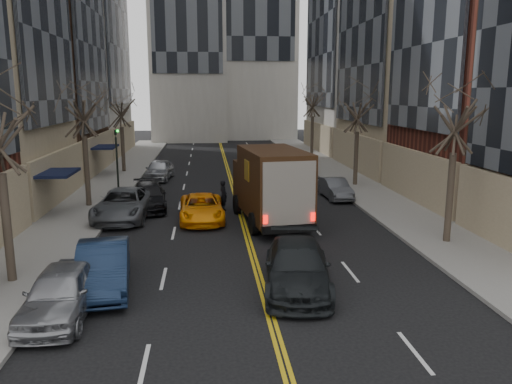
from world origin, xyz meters
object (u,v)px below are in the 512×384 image
(observer_sedan, at_px, (297,267))
(pedestrian, at_px, (223,195))
(ups_truck, at_px, (270,186))
(taxi, at_px, (202,208))

(observer_sedan, distance_m, pedestrian, 12.14)
(ups_truck, distance_m, pedestrian, 4.05)
(taxi, bearing_deg, observer_sedan, -72.72)
(ups_truck, bearing_deg, observer_sedan, -98.38)
(observer_sedan, distance_m, taxi, 10.22)
(pedestrian, bearing_deg, ups_truck, -167.44)
(observer_sedan, height_order, pedestrian, pedestrian)
(taxi, relative_size, pedestrian, 2.83)
(observer_sedan, bearing_deg, taxi, 117.05)
(ups_truck, distance_m, taxi, 3.87)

